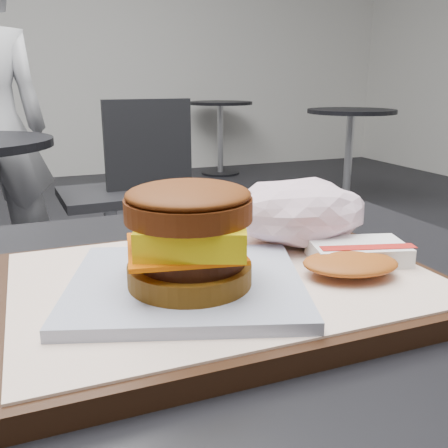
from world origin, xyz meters
The scene contains 7 objects.
serving_tray centered at (0.05, -0.02, 0.78)m, with size 0.38×0.28×0.02m.
breakfast_sandwich centered at (0.01, -0.05, 0.83)m, with size 0.23×0.22×0.09m.
hash_brown centered at (0.17, -0.05, 0.80)m, with size 0.13×0.11×0.02m.
crumpled_wrapper centered at (0.16, 0.04, 0.82)m, with size 0.15×0.12×0.07m, color white, non-canonical shape.
neighbor_chair centered at (0.29, 1.82, 0.51)m, with size 0.61×0.44×0.88m.
bg_table_near centered at (2.20, 2.80, 0.56)m, with size 0.66×0.66×0.75m.
bg_table_far centered at (1.80, 4.50, 0.56)m, with size 0.66×0.66×0.75m.
Camera 1 is at (-0.10, -0.41, 0.96)m, focal length 40.00 mm.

